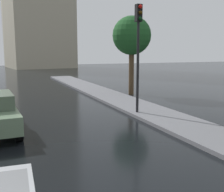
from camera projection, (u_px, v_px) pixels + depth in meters
The scene contains 2 objects.
traffic_light at pixel (138, 39), 12.50m from camera, with size 0.26×0.39×4.80m.
street_tree_far at pixel (132, 36), 18.72m from camera, with size 2.57×2.57×5.23m.
Camera 1 is at (-1.57, -1.37, 2.93)m, focal length 45.31 mm.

